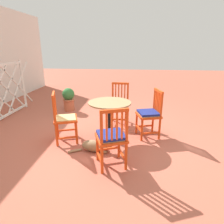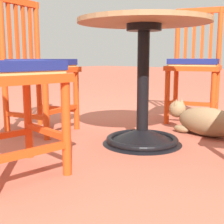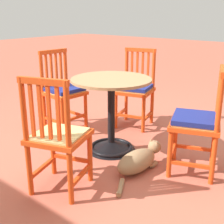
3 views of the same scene
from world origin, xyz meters
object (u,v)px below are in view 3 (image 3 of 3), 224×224
cafe_table (111,123)px  orange_chair_tucked_in (135,89)px  tabby_cat (139,160)px  orange_chair_facing_out (198,123)px  orange_chair_near_fence (57,138)px  orange_chair_at_corner (63,92)px

cafe_table → orange_chair_tucked_in: bearing=-72.7°
tabby_cat → orange_chair_facing_out: bearing=-142.7°
orange_chair_near_fence → orange_chair_facing_out: bearing=-126.5°
orange_chair_near_fence → orange_chair_tucked_in: same height
orange_chair_at_corner → orange_chair_facing_out: bearing=-179.8°
orange_chair_facing_out → tabby_cat: (0.37, 0.29, -0.35)m
cafe_table → tabby_cat: (-0.45, 0.17, -0.19)m
orange_chair_near_fence → orange_chair_tucked_in: bearing=-76.4°
orange_chair_facing_out → orange_chair_tucked_in: size_ratio=1.00×
orange_chair_near_fence → orange_chair_facing_out: same height
orange_chair_near_fence → tabby_cat: size_ratio=1.23×
orange_chair_facing_out → tabby_cat: orange_chair_facing_out is taller
cafe_table → orange_chair_facing_out: 0.85m
tabby_cat → orange_chair_near_fence: bearing=64.2°
orange_chair_near_fence → tabby_cat: bearing=-115.8°
orange_chair_facing_out → cafe_table: bearing=8.3°
orange_chair_tucked_in → tabby_cat: orange_chair_tucked_in is taller
orange_chair_at_corner → orange_chair_facing_out: (-1.64, -0.01, 0.00)m
orange_chair_near_fence → orange_chair_facing_out: (-0.68, -0.93, 0.01)m
orange_chair_near_fence → orange_chair_facing_out: size_ratio=1.00×
orange_chair_at_corner → orange_chair_tucked_in: 0.85m
cafe_table → orange_chair_near_fence: bearing=100.0°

